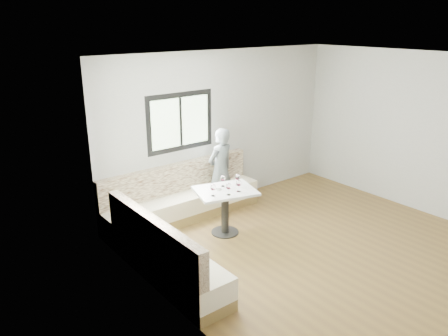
# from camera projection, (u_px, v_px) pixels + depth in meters

# --- Properties ---
(room) EXTENTS (5.01, 5.01, 2.81)m
(room) POSITION_uv_depth(u_px,v_px,m) (324.00, 161.00, 6.11)
(room) COLOR brown
(room) RESTS_ON ground
(banquette) EXTENTS (2.90, 2.80, 0.95)m
(banquette) POSITION_uv_depth(u_px,v_px,m) (176.00, 221.00, 6.73)
(banquette) COLOR olive
(banquette) RESTS_ON ground
(table) EXTENTS (1.08, 0.94, 0.75)m
(table) POSITION_uv_depth(u_px,v_px,m) (225.00, 201.00, 6.92)
(table) COLOR black
(table) RESTS_ON ground
(person) EXTENTS (0.60, 0.44, 1.52)m
(person) POSITION_uv_depth(u_px,v_px,m) (220.00, 170.00, 7.72)
(person) COLOR #555D5F
(person) RESTS_ON ground
(olive_ramekin) EXTENTS (0.09, 0.09, 0.04)m
(olive_ramekin) POSITION_uv_depth(u_px,v_px,m) (218.00, 188.00, 6.87)
(olive_ramekin) COLOR white
(olive_ramekin) RESTS_ON table
(wine_glass_a) EXTENTS (0.09, 0.09, 0.19)m
(wine_glass_a) POSITION_uv_depth(u_px,v_px,m) (213.00, 188.00, 6.57)
(wine_glass_a) COLOR white
(wine_glass_a) RESTS_ON table
(wine_glass_b) EXTENTS (0.09, 0.09, 0.19)m
(wine_glass_b) POSITION_uv_depth(u_px,v_px,m) (229.00, 187.00, 6.61)
(wine_glass_b) COLOR white
(wine_glass_b) RESTS_ON table
(wine_glass_c) EXTENTS (0.09, 0.09, 0.19)m
(wine_glass_c) POSITION_uv_depth(u_px,v_px,m) (239.00, 183.00, 6.74)
(wine_glass_c) COLOR white
(wine_glass_c) RESTS_ON table
(wine_glass_d) EXTENTS (0.09, 0.09, 0.19)m
(wine_glass_d) POSITION_uv_depth(u_px,v_px,m) (223.00, 179.00, 6.95)
(wine_glass_d) COLOR white
(wine_glass_d) RESTS_ON table
(wine_glass_e) EXTENTS (0.09, 0.09, 0.19)m
(wine_glass_e) POSITION_uv_depth(u_px,v_px,m) (238.00, 177.00, 7.01)
(wine_glass_e) COLOR white
(wine_glass_e) RESTS_ON table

